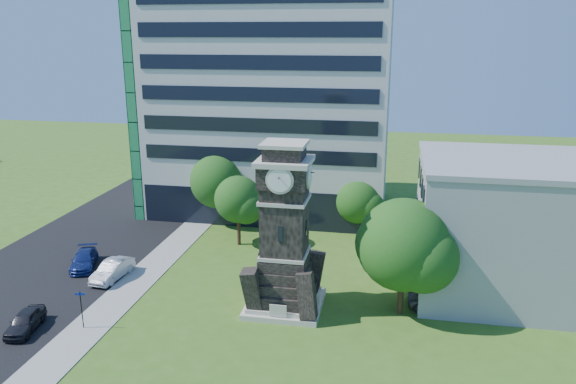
% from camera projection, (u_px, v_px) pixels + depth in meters
% --- Properties ---
extents(ground, '(160.00, 160.00, 0.00)m').
position_uv_depth(ground, '(238.00, 316.00, 39.76)').
color(ground, '#39611B').
rests_on(ground, ground).
extents(sidewalk, '(3.00, 70.00, 0.06)m').
position_uv_depth(sidewalk, '(143.00, 276.00, 46.18)').
color(sidewalk, gray).
rests_on(sidewalk, ground).
extents(street, '(14.00, 80.00, 0.02)m').
position_uv_depth(street, '(50.00, 268.00, 47.72)').
color(street, black).
rests_on(street, ground).
extents(clock_tower, '(5.40, 5.40, 12.22)m').
position_uv_depth(clock_tower, '(285.00, 239.00, 39.66)').
color(clock_tower, beige).
rests_on(clock_tower, ground).
extents(office_tall, '(26.20, 15.11, 28.60)m').
position_uv_depth(office_tall, '(271.00, 81.00, 60.86)').
color(office_tall, silver).
rests_on(office_tall, ground).
extents(office_low, '(15.20, 12.20, 10.40)m').
position_uv_depth(office_low, '(520.00, 227.00, 42.30)').
color(office_low, gray).
rests_on(office_low, ground).
extents(car_street_south, '(2.29, 4.16, 1.34)m').
position_uv_depth(car_street_south, '(25.00, 321.00, 37.65)').
color(car_street_south, black).
rests_on(car_street_south, ground).
extents(car_street_mid, '(1.98, 4.64, 1.49)m').
position_uv_depth(car_street_mid, '(112.00, 270.00, 45.57)').
color(car_street_mid, '#AAACB2').
rests_on(car_street_mid, ground).
extents(car_street_north, '(3.40, 5.00, 1.34)m').
position_uv_depth(car_street_north, '(84.00, 260.00, 47.81)').
color(car_street_north, navy).
rests_on(car_street_north, ground).
extents(car_east_lot, '(4.91, 2.29, 1.36)m').
position_uv_depth(car_east_lot, '(442.00, 301.00, 40.50)').
color(car_east_lot, '#4B4C50').
rests_on(car_east_lot, ground).
extents(park_bench, '(1.67, 0.45, 0.86)m').
position_uv_depth(park_bench, '(290.00, 307.00, 40.07)').
color(park_bench, black).
rests_on(park_bench, ground).
extents(street_sign, '(0.65, 0.07, 2.71)m').
position_uv_depth(street_sign, '(81.00, 306.00, 37.61)').
color(street_sign, black).
rests_on(street_sign, ground).
extents(tree_nw, '(6.21, 5.64, 7.45)m').
position_uv_depth(tree_nw, '(218.00, 183.00, 57.73)').
color(tree_nw, '#332114').
rests_on(tree_nw, ground).
extents(tree_nc, '(4.84, 4.40, 6.67)m').
position_uv_depth(tree_nc, '(239.00, 201.00, 51.98)').
color(tree_nc, '#332114').
rests_on(tree_nc, ground).
extents(tree_ne, '(5.08, 4.62, 5.54)m').
position_uv_depth(tree_ne, '(359.00, 202.00, 55.84)').
color(tree_ne, '#332114').
rests_on(tree_ne, ground).
extents(tree_east, '(7.15, 6.50, 8.48)m').
position_uv_depth(tree_east, '(405.00, 248.00, 38.75)').
color(tree_east, '#332114').
rests_on(tree_east, ground).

